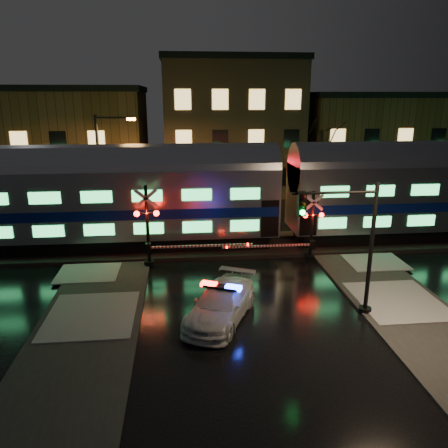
# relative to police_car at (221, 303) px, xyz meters

# --- Properties ---
(ground) EXTENTS (120.00, 120.00, 0.00)m
(ground) POSITION_rel_police_car_xyz_m (1.27, 3.60, -0.69)
(ground) COLOR black
(ground) RESTS_ON ground
(ballast) EXTENTS (90.00, 4.20, 0.24)m
(ballast) POSITION_rel_police_car_xyz_m (1.27, 8.60, -0.57)
(ballast) COLOR black
(ballast) RESTS_ON ground
(sidewalk_left) EXTENTS (4.00, 20.00, 0.12)m
(sidewalk_left) POSITION_rel_police_car_xyz_m (-5.23, -2.40, -0.63)
(sidewalk_left) COLOR #2D2D2D
(sidewalk_left) RESTS_ON ground
(sidewalk_right) EXTENTS (4.00, 20.00, 0.12)m
(sidewalk_right) POSITION_rel_police_car_xyz_m (7.77, -2.40, -0.63)
(sidewalk_right) COLOR #2D2D2D
(sidewalk_right) RESTS_ON ground
(building_left) EXTENTS (14.00, 10.00, 9.00)m
(building_left) POSITION_rel_police_car_xyz_m (-11.73, 25.60, 3.81)
(building_left) COLOR #533420
(building_left) RESTS_ON ground
(building_mid) EXTENTS (12.00, 11.00, 11.50)m
(building_mid) POSITION_rel_police_car_xyz_m (3.27, 26.10, 5.06)
(building_mid) COLOR brown
(building_mid) RESTS_ON ground
(building_right) EXTENTS (12.00, 10.00, 8.50)m
(building_right) POSITION_rel_police_car_xyz_m (16.27, 25.60, 3.56)
(building_right) COLOR #533420
(building_right) RESTS_ON ground
(train) EXTENTS (51.00, 3.12, 5.92)m
(train) POSITION_rel_police_car_xyz_m (4.48, 8.60, 2.69)
(train) COLOR black
(train) RESTS_ON ballast
(police_car) EXTENTS (3.71, 5.09, 1.53)m
(police_car) POSITION_rel_police_car_xyz_m (0.00, 0.00, 0.00)
(police_car) COLOR white
(police_car) RESTS_ON ground
(crossing_signal_right) EXTENTS (5.49, 0.64, 3.89)m
(crossing_signal_right) POSITION_rel_police_car_xyz_m (5.09, 5.91, 0.91)
(crossing_signal_right) COLOR black
(crossing_signal_right) RESTS_ON ground
(crossing_signal_left) EXTENTS (6.18, 0.67, 4.37)m
(crossing_signal_left) POSITION_rel_police_car_xyz_m (-2.89, 5.92, 1.12)
(crossing_signal_left) COLOR black
(crossing_signal_left) RESTS_ON ground
(traffic_light) EXTENTS (3.57, 0.67, 5.53)m
(traffic_light) POSITION_rel_police_car_xyz_m (5.10, -0.18, 2.25)
(traffic_light) COLOR black
(traffic_light) RESTS_ON ground
(streetlight) EXTENTS (2.53, 0.26, 7.56)m
(streetlight) POSITION_rel_police_car_xyz_m (-6.36, 12.60, 3.67)
(streetlight) COLOR black
(streetlight) RESTS_ON ground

